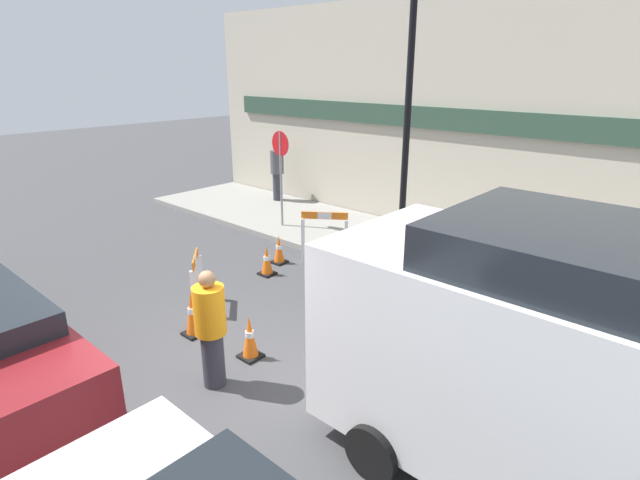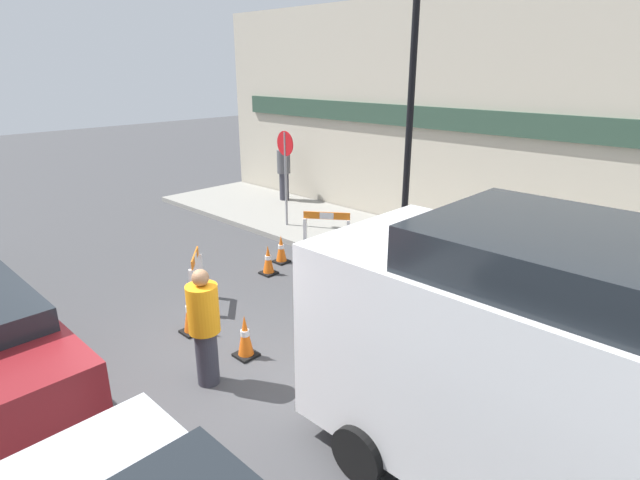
{
  "view_description": "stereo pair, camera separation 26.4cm",
  "coord_description": "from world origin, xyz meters",
  "px_view_note": "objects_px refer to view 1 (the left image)",
  "views": [
    {
      "loc": [
        4.69,
        -3.03,
        3.94
      ],
      "look_at": [
        -0.97,
        3.21,
        1.0
      ],
      "focal_mm": 28.0,
      "sensor_mm": 36.0,
      "label": 1
    },
    {
      "loc": [
        4.88,
        -2.85,
        3.94
      ],
      "look_at": [
        -0.97,
        3.21,
        1.0
      ],
      "focal_mm": 28.0,
      "sensor_mm": 36.0,
      "label": 2
    }
  ],
  "objects_px": {
    "stop_sign": "(281,163)",
    "streetlamp_post": "(410,74)",
    "person_pedestrian": "(277,170)",
    "person_worker": "(211,327)",
    "work_van": "(587,367)"
  },
  "relations": [
    {
      "from": "streetlamp_post",
      "to": "person_worker",
      "type": "relative_size",
      "value": 3.6
    },
    {
      "from": "person_pedestrian",
      "to": "stop_sign",
      "type": "bearing_deg",
      "value": 145.3
    },
    {
      "from": "streetlamp_post",
      "to": "person_worker",
      "type": "xyz_separation_m",
      "value": [
        0.51,
        -5.07,
        -2.96
      ]
    },
    {
      "from": "work_van",
      "to": "person_pedestrian",
      "type": "bearing_deg",
      "value": 150.57
    },
    {
      "from": "streetlamp_post",
      "to": "person_worker",
      "type": "height_order",
      "value": "streetlamp_post"
    },
    {
      "from": "stop_sign",
      "to": "person_worker",
      "type": "xyz_separation_m",
      "value": [
        4.07,
        -5.11,
        -0.85
      ]
    },
    {
      "from": "person_pedestrian",
      "to": "work_van",
      "type": "distance_m",
      "value": 11.44
    },
    {
      "from": "stop_sign",
      "to": "person_worker",
      "type": "relative_size",
      "value": 1.46
    },
    {
      "from": "streetlamp_post",
      "to": "work_van",
      "type": "xyz_separation_m",
      "value": [
        4.47,
        -3.91,
        -2.35
      ]
    },
    {
      "from": "streetlamp_post",
      "to": "stop_sign",
      "type": "height_order",
      "value": "streetlamp_post"
    },
    {
      "from": "streetlamp_post",
      "to": "person_pedestrian",
      "type": "distance_m",
      "value": 6.39
    },
    {
      "from": "stop_sign",
      "to": "streetlamp_post",
      "type": "bearing_deg",
      "value": -176.97
    },
    {
      "from": "stop_sign",
      "to": "person_pedestrian",
      "type": "distance_m",
      "value": 2.64
    },
    {
      "from": "stop_sign",
      "to": "work_van",
      "type": "bearing_deg",
      "value": 157.51
    },
    {
      "from": "streetlamp_post",
      "to": "person_pedestrian",
      "type": "height_order",
      "value": "streetlamp_post"
    }
  ]
}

